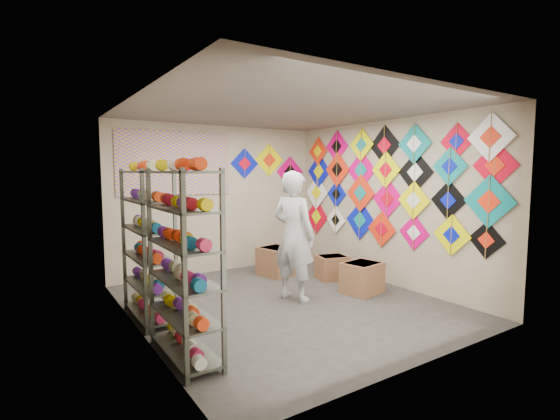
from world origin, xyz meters
TOP-DOWN VIEW (x-y plane):
  - ground at (0.00, 0.00)m, footprint 4.50×4.50m
  - room_walls at (0.00, 0.00)m, footprint 4.50×4.50m
  - shelf_rack_front at (-1.78, -0.85)m, footprint 0.40×1.10m
  - shelf_rack_back at (-1.78, 0.45)m, footprint 0.40×1.10m
  - string_spools at (-1.78, -0.20)m, footprint 0.12×2.36m
  - kite_wall_display at (1.98, 0.08)m, footprint 0.06×4.31m
  - back_wall_kites at (1.11, 2.24)m, footprint 1.67×0.02m
  - poster at (-0.80, 2.23)m, footprint 2.00×0.01m
  - shopkeeper at (0.19, 0.08)m, footprint 0.97×0.88m
  - carton_a at (1.26, -0.23)m, footprint 0.64×0.56m
  - carton_b at (1.40, 0.64)m, footprint 0.58×0.51m
  - carton_c at (0.73, 1.38)m, footprint 0.64×0.68m

SIDE VIEW (x-z plane):
  - ground at x=0.00m, z-range 0.00..0.00m
  - carton_b at x=1.40m, z-range 0.00..0.41m
  - carton_a at x=1.26m, z-range 0.00..0.47m
  - carton_c at x=0.73m, z-range 0.00..0.50m
  - shopkeeper at x=0.19m, z-range 0.00..1.87m
  - shelf_rack_front at x=-1.78m, z-range 0.00..1.90m
  - shelf_rack_back at x=-1.78m, z-range 0.00..1.90m
  - string_spools at x=-1.78m, z-range 0.99..1.11m
  - room_walls at x=0.00m, z-range -0.61..3.89m
  - kite_wall_display at x=1.98m, z-range 0.62..2.68m
  - back_wall_kites at x=1.11m, z-range 1.55..2.42m
  - poster at x=-0.80m, z-range 1.45..2.55m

